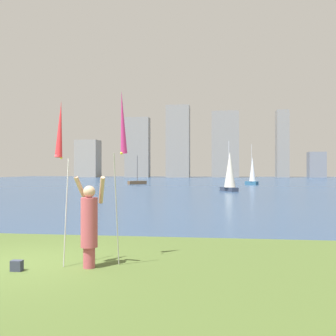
{
  "coord_description": "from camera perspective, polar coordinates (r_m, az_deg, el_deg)",
  "views": [
    {
      "loc": [
        4.65,
        -8.49,
        2.17
      ],
      "look_at": [
        1.55,
        15.83,
        2.3
      ],
      "focal_mm": 41.39,
      "sensor_mm": 36.0,
      "label": 1
    }
  ],
  "objects": [
    {
      "name": "person",
      "position": [
        8.83,
        -11.51,
        -7.9
      ],
      "size": [
        0.74,
        0.55,
        2.03
      ],
      "rotation": [
        0.0,
        0.0,
        0.32
      ],
      "color": "#B24C59",
      "rests_on": "ground"
    },
    {
      "name": "skyline_tower_3",
      "position": [
        117.73,
        8.4,
        3.4
      ],
      "size": [
        7.94,
        7.59,
        19.51
      ],
      "color": "gray",
      "rests_on": "ground"
    },
    {
      "name": "skyline_tower_5",
      "position": [
        121.37,
        21.02,
        0.46
      ],
      "size": [
        4.77,
        3.93,
        7.46
      ],
      "color": "gray",
      "rests_on": "ground"
    },
    {
      "name": "sailboat_2",
      "position": [
        59.36,
        -4.56,
        -2.08
      ],
      "size": [
        2.66,
        2.71,
        4.39
      ],
      "color": "brown",
      "rests_on": "ground"
    },
    {
      "name": "skyline_tower_0",
      "position": [
        120.65,
        -11.7,
        1.35
      ],
      "size": [
        6.71,
        5.93,
        11.28
      ],
      "color": "gray",
      "rests_on": "ground"
    },
    {
      "name": "bag",
      "position": [
        9.14,
        -21.38,
        -13.24
      ],
      "size": [
        0.24,
        0.16,
        0.23
      ],
      "color": "#33384C",
      "rests_on": "ground"
    },
    {
      "name": "sailboat_4",
      "position": [
        39.92,
        9.07,
        -0.56
      ],
      "size": [
        1.88,
        2.41,
        5.17
      ],
      "color": "#333D51",
      "rests_on": "ground"
    },
    {
      "name": "skyline_tower_2",
      "position": [
        114.34,
        1.49,
        3.9
      ],
      "size": [
        6.8,
        4.87,
        21.1
      ],
      "color": "gray",
      "rests_on": "ground"
    },
    {
      "name": "kite_flag_left",
      "position": [
        8.79,
        -15.59,
        5.04
      ],
      "size": [
        0.16,
        0.65,
        3.69
      ],
      "color": "#B2B2B7",
      "rests_on": "ground"
    },
    {
      "name": "skyline_tower_4",
      "position": [
        119.96,
        16.46,
        3.42
      ],
      "size": [
        3.5,
        4.42,
        19.87
      ],
      "color": "gray",
      "rests_on": "ground"
    },
    {
      "name": "skyline_tower_1",
      "position": [
        116.14,
        -4.51,
        3.03
      ],
      "size": [
        7.2,
        3.64,
        17.84
      ],
      "color": "gray",
      "rests_on": "ground"
    },
    {
      "name": "sailboat_7",
      "position": [
        58.3,
        12.31,
        -0.55
      ],
      "size": [
        1.97,
        1.75,
        5.99
      ],
      "color": "#2D6084",
      "rests_on": "ground"
    },
    {
      "name": "ground",
      "position": [
        59.67,
        2.79,
        -2.44
      ],
      "size": [
        120.0,
        138.0,
        0.12
      ],
      "color": "#475B28"
    },
    {
      "name": "kite_flag_right",
      "position": [
        9.29,
        -6.72,
        6.21
      ],
      "size": [
        0.16,
        1.02,
        4.02
      ],
      "color": "#B2B2B7",
      "rests_on": "ground"
    }
  ]
}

